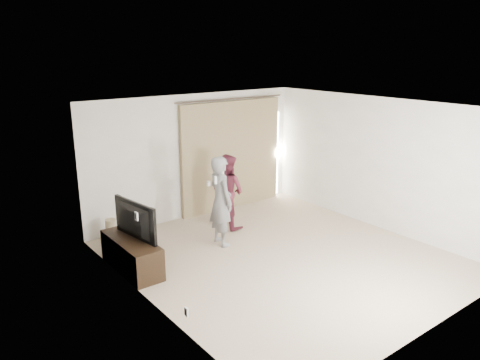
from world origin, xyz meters
The scene contains 10 objects.
floor centered at (0.00, 0.00, 0.00)m, with size 5.50×5.50×0.00m, color #C0A790.
wall_back centered at (0.00, 2.75, 1.30)m, with size 5.00×0.04×2.60m, color white.
wall_left centered at (-2.50, 0.00, 1.30)m, with size 0.04×5.50×2.60m.
ceiling centered at (0.00, 0.00, 2.60)m, with size 5.00×5.50×0.01m, color silver.
curtain centered at (0.91, 2.68, 1.20)m, with size 2.80×0.11×2.46m.
tv_console centered at (-2.27, 1.16, 0.27)m, with size 0.48×1.38×0.53m, color black.
tv centered at (-2.27, 1.16, 0.84)m, with size 1.07×0.14×0.62m, color black.
scratching_post centered at (-2.10, 2.40, 0.19)m, with size 0.35×0.35×0.47m.
person_man centered at (-0.50, 1.13, 0.83)m, with size 0.46×0.65×1.66m.
person_woman centered at (0.10, 1.75, 0.75)m, with size 0.71×0.83×1.50m.
Camera 1 is at (-5.12, -5.43, 3.50)m, focal length 35.00 mm.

